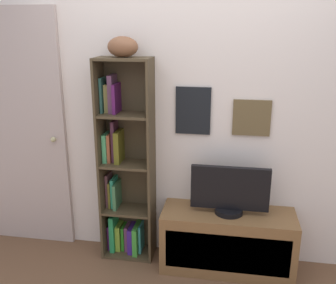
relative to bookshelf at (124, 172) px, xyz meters
name	(u,v)px	position (x,y,z in m)	size (l,w,h in m)	color
back_wall	(188,120)	(0.52, 0.13, 0.44)	(4.80, 0.08, 2.38)	silver
bookshelf	(124,172)	(0.00, 0.00, 0.00)	(0.43, 0.25, 1.69)	#433623
football	(123,47)	(0.04, -0.03, 1.01)	(0.24, 0.15, 0.15)	brown
tv_stand	(227,241)	(0.88, -0.10, -0.50)	(1.06, 0.38, 0.50)	brown
television	(230,191)	(0.88, -0.10, -0.07)	(0.61, 0.22, 0.39)	black
door	(23,132)	(-0.92, 0.07, 0.28)	(0.79, 0.09, 2.07)	#B2A19B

